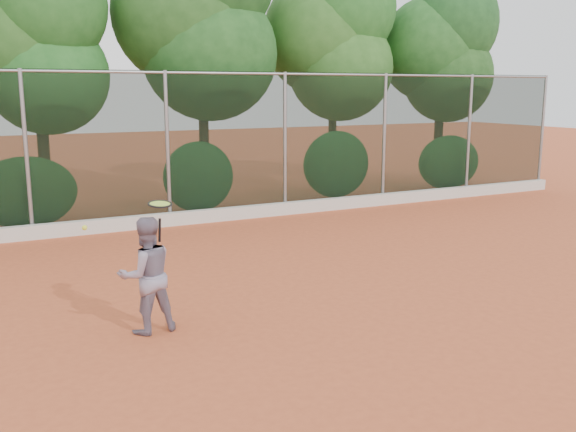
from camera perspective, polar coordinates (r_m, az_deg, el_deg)
name	(u,v)px	position (r m, az deg, el deg)	size (l,w,h in m)	color
ground	(321,318)	(8.94, 2.97, -9.00)	(80.00, 80.00, 0.00)	#BF532D
concrete_curb	(172,219)	(14.98, -10.24, -0.27)	(24.00, 0.20, 0.30)	beige
tennis_player	(146,275)	(8.40, -12.48, -5.16)	(0.74, 0.57, 1.52)	gray
chainlink_fence	(167,144)	(14.91, -10.67, 6.30)	(24.09, 0.09, 3.50)	black
foliage_backdrop	(118,34)	(16.69, -14.89, 15.38)	(23.70, 3.63, 7.55)	#472B1B
tennis_racket	(160,207)	(8.23, -11.32, 0.79)	(0.33, 0.33, 0.54)	black
tennis_ball_in_flight	(85,228)	(7.86, -17.64, -1.00)	(0.06, 0.06, 0.06)	#E0F036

